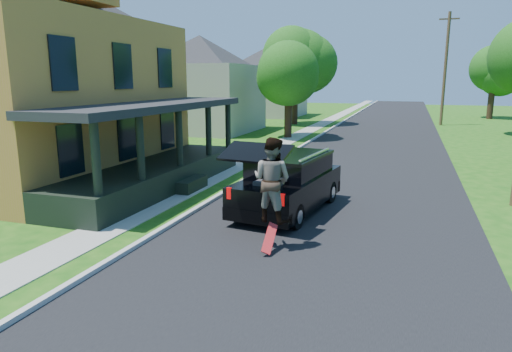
% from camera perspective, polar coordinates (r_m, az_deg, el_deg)
% --- Properties ---
extents(ground, '(140.00, 140.00, 0.00)m').
position_cam_1_polar(ground, '(9.51, 5.16, -12.53)').
color(ground, '#164E0F').
rests_on(ground, ground).
extents(street, '(8.00, 120.00, 0.02)m').
position_cam_1_polar(street, '(28.77, 14.62, 3.73)').
color(street, black).
rests_on(street, ground).
extents(curb, '(0.15, 120.00, 0.12)m').
position_cam_1_polar(curb, '(29.33, 6.69, 4.18)').
color(curb, '#AFAEA9').
rests_on(curb, ground).
extents(sidewalk, '(1.30, 120.00, 0.03)m').
position_cam_1_polar(sidewalk, '(29.68, 3.76, 4.33)').
color(sidewalk, gray).
rests_on(sidewalk, ground).
extents(front_walk, '(6.50, 1.20, 0.03)m').
position_cam_1_polar(front_walk, '(18.85, -19.33, -0.77)').
color(front_walk, gray).
rests_on(front_walk, ground).
extents(main_house, '(15.56, 15.56, 10.10)m').
position_cam_1_polar(main_house, '(20.67, -27.77, 13.37)').
color(main_house, '#BF7538').
rests_on(main_house, ground).
extents(neighbor_house_mid, '(12.78, 12.78, 8.30)m').
position_cam_1_polar(neighbor_house_mid, '(35.93, -6.97, 12.30)').
color(neighbor_house_mid, gray).
rests_on(neighbor_house_mid, ground).
extents(neighbor_house_far, '(12.78, 12.78, 8.30)m').
position_cam_1_polar(neighbor_house_far, '(50.84, 1.00, 12.27)').
color(neighbor_house_far, gray).
rests_on(neighbor_house_far, ground).
extents(black_suv, '(2.51, 5.18, 2.32)m').
position_cam_1_polar(black_suv, '(13.78, 4.07, -0.84)').
color(black_suv, black).
rests_on(black_suv, ground).
extents(skateboarder, '(1.13, 0.97, 2.00)m').
position_cam_1_polar(skateboarder, '(10.62, 1.99, -0.48)').
color(skateboarder, black).
rests_on(skateboarder, ground).
extents(skateboard, '(0.22, 0.76, 0.60)m').
position_cam_1_polar(skateboard, '(10.62, 1.71, -7.90)').
color(skateboard, red).
rests_on(skateboard, ground).
extents(tree_left_mid, '(4.93, 4.75, 7.30)m').
position_cam_1_polar(tree_left_mid, '(31.51, 4.08, 13.44)').
color(tree_left_mid, black).
rests_on(tree_left_mid, ground).
extents(tree_left_far, '(6.56, 6.65, 8.85)m').
position_cam_1_polar(tree_left_far, '(41.18, 4.97, 14.47)').
color(tree_left_far, black).
rests_on(tree_left_far, ground).
extents(tree_right_far, '(6.82, 6.44, 7.92)m').
position_cam_1_polar(tree_right_far, '(52.38, 27.60, 11.98)').
color(tree_right_far, black).
rests_on(tree_right_far, ground).
extents(utility_pole_far, '(1.61, 0.26, 9.52)m').
position_cam_1_polar(utility_pole_far, '(43.34, 22.59, 12.37)').
color(utility_pole_far, '#41331E').
rests_on(utility_pole_far, ground).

